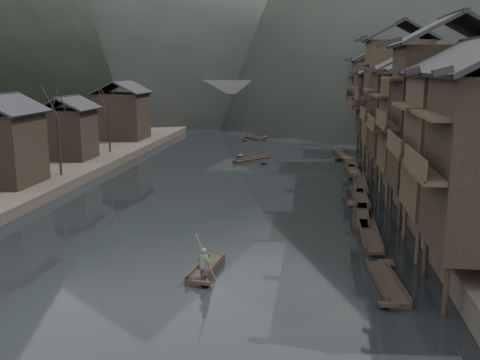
# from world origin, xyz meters

# --- Properties ---
(water) EXTENTS (300.00, 300.00, 0.00)m
(water) POSITION_xyz_m (0.00, 0.00, 0.00)
(water) COLOR black
(water) RESTS_ON ground
(left_bank) EXTENTS (40.00, 200.00, 1.20)m
(left_bank) POSITION_xyz_m (-35.00, 40.00, 0.60)
(left_bank) COLOR #2D2823
(left_bank) RESTS_ON ground
(stilt_houses) EXTENTS (9.00, 67.60, 16.96)m
(stilt_houses) POSITION_xyz_m (17.28, 19.53, 8.97)
(stilt_houses) COLOR black
(stilt_houses) RESTS_ON ground
(left_houses) EXTENTS (8.10, 53.20, 8.73)m
(left_houses) POSITION_xyz_m (-20.50, 20.12, 5.66)
(left_houses) COLOR black
(left_houses) RESTS_ON left_bank
(bare_trees) EXTENTS (3.92, 41.98, 7.85)m
(bare_trees) POSITION_xyz_m (-17.00, 11.60, 6.58)
(bare_trees) COLOR black
(bare_trees) RESTS_ON left_bank
(moored_sampans) EXTENTS (2.67, 51.13, 0.47)m
(moored_sampans) POSITION_xyz_m (12.05, 15.31, 0.20)
(moored_sampans) COLOR black
(moored_sampans) RESTS_ON water
(midriver_boats) EXTENTS (6.17, 33.20, 0.45)m
(midriver_boats) POSITION_xyz_m (-0.99, 46.27, 0.20)
(midriver_boats) COLOR black
(midriver_boats) RESTS_ON water
(stone_bridge) EXTENTS (40.00, 6.00, 9.00)m
(stone_bridge) POSITION_xyz_m (-0.00, 72.00, 5.11)
(stone_bridge) COLOR #4C4C4F
(stone_bridge) RESTS_ON ground
(hero_sampan) EXTENTS (1.53, 4.76, 0.43)m
(hero_sampan) POSITION_xyz_m (1.86, -6.56, 0.20)
(hero_sampan) COLOR black
(hero_sampan) RESTS_ON water
(cargo_heap) EXTENTS (1.03, 1.35, 0.62)m
(cargo_heap) POSITION_xyz_m (1.84, -6.35, 0.74)
(cargo_heap) COLOR black
(cargo_heap) RESTS_ON hero_sampan
(boatman) EXTENTS (0.76, 0.59, 1.85)m
(boatman) POSITION_xyz_m (2.08, -8.19, 1.36)
(boatman) COLOR #4D4D4F
(boatman) RESTS_ON hero_sampan
(bamboo_pole) EXTENTS (0.89, 1.81, 3.54)m
(bamboo_pole) POSITION_xyz_m (2.28, -8.19, 4.06)
(bamboo_pole) COLOR #8C7A51
(bamboo_pole) RESTS_ON boatman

